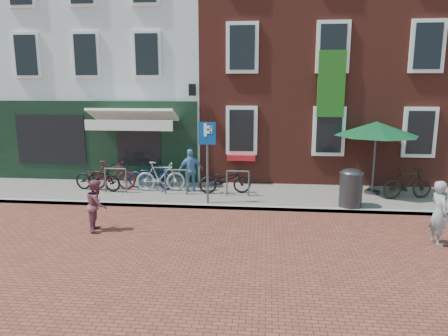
# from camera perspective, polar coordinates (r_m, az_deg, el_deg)

# --- Properties ---
(ground) EXTENTS (80.00, 80.00, 0.00)m
(ground) POSITION_cam_1_polar(r_m,az_deg,el_deg) (12.47, -0.84, -5.57)
(ground) COLOR brown
(sidewalk) EXTENTS (24.00, 3.00, 0.10)m
(sidewalk) POSITION_cam_1_polar(r_m,az_deg,el_deg) (13.83, 4.02, -3.68)
(sidewalk) COLOR slate
(sidewalk) RESTS_ON ground
(building_stucco) EXTENTS (8.00, 8.00, 9.00)m
(building_stucco) POSITION_cam_1_polar(r_m,az_deg,el_deg) (19.92, -13.26, 13.58)
(building_stucco) COLOR silver
(building_stucco) RESTS_ON ground
(building_brick_mid) EXTENTS (6.00, 8.00, 10.00)m
(building_brick_mid) POSITION_cam_1_polar(r_m,az_deg,el_deg) (18.91, 7.96, 15.42)
(building_brick_mid) COLOR maroon
(building_brick_mid) RESTS_ON ground
(building_brick_right) EXTENTS (6.00, 8.00, 10.00)m
(building_brick_right) POSITION_cam_1_polar(r_m,az_deg,el_deg) (20.02, 25.95, 14.19)
(building_brick_right) COLOR maroon
(building_brick_right) RESTS_ON ground
(litter_bin) EXTENTS (0.65, 0.65, 1.20)m
(litter_bin) POSITION_cam_1_polar(r_m,az_deg,el_deg) (12.77, 16.71, -2.31)
(litter_bin) COLOR #333335
(litter_bin) RESTS_ON sidewalk
(parking_sign) EXTENTS (0.50, 0.08, 2.43)m
(parking_sign) POSITION_cam_1_polar(r_m,az_deg,el_deg) (12.40, -2.27, 2.71)
(parking_sign) COLOR #4C4C4F
(parking_sign) RESTS_ON sidewalk
(parasol) EXTENTS (2.63, 2.63, 2.44)m
(parasol) POSITION_cam_1_polar(r_m,az_deg,el_deg) (14.31, 19.83, 5.34)
(parasol) COLOR #4C4C4F
(parasol) RESTS_ON sidewalk
(woman) EXTENTS (0.45, 0.60, 1.49)m
(woman) POSITION_cam_1_polar(r_m,az_deg,el_deg) (10.80, 26.92, -5.42)
(woman) COLOR gray
(woman) RESTS_ON ground
(boy) EXTENTS (0.65, 0.74, 1.30)m
(boy) POSITION_cam_1_polar(r_m,az_deg,el_deg) (11.06, -16.73, -4.79)
(boy) COLOR brown
(boy) RESTS_ON ground
(cafe_person) EXTENTS (0.90, 0.65, 1.41)m
(cafe_person) POSITION_cam_1_polar(r_m,az_deg,el_deg) (14.03, -4.49, -0.29)
(cafe_person) COLOR #6090BE
(cafe_person) RESTS_ON sidewalk
(bicycle_0) EXTENTS (1.77, 0.90, 0.88)m
(bicycle_0) POSITION_cam_1_polar(r_m,az_deg,el_deg) (14.73, -16.62, -1.23)
(bicycle_0) COLOR black
(bicycle_0) RESTS_ON sidewalk
(bicycle_1) EXTENTS (1.66, 0.57, 0.98)m
(bicycle_1) POSITION_cam_1_polar(r_m,az_deg,el_deg) (14.72, -14.91, -0.95)
(bicycle_1) COLOR #5A171D
(bicycle_1) RESTS_ON sidewalk
(bicycle_2) EXTENTS (1.76, 0.85, 0.88)m
(bicycle_2) POSITION_cam_1_polar(r_m,az_deg,el_deg) (14.56, -9.81, -1.05)
(bicycle_2) COLOR navy
(bicycle_2) RESTS_ON sidewalk
(bicycle_3) EXTENTS (1.67, 0.63, 0.98)m
(bicycle_3) POSITION_cam_1_polar(r_m,az_deg,el_deg) (14.22, -8.52, -1.12)
(bicycle_3) COLOR #A0A0A2
(bicycle_3) RESTS_ON sidewalk
(bicycle_4) EXTENTS (1.76, 0.88, 0.88)m
(bicycle_4) POSITION_cam_1_polar(r_m,az_deg,el_deg) (13.75, 0.15, -1.62)
(bicycle_4) COLOR black
(bicycle_4) RESTS_ON sidewalk
(bicycle_5) EXTENTS (1.70, 0.85, 0.98)m
(bicycle_5) POSITION_cam_1_polar(r_m,az_deg,el_deg) (14.27, 23.44, -1.90)
(bicycle_5) COLOR black
(bicycle_5) RESTS_ON sidewalk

